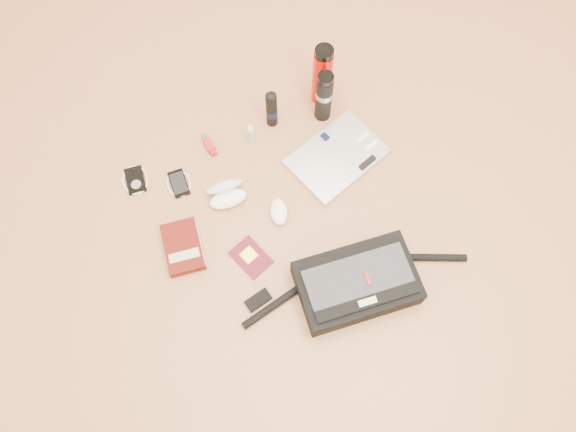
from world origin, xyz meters
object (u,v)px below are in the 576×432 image
Objects in this scene: messenger_bag at (356,283)px; thermos_red at (322,75)px; thermos_black at (324,96)px; book at (183,247)px; laptop at (337,157)px.

thermos_red is (0.30, 0.74, 0.09)m from messenger_bag.
book is at bearing -161.60° from thermos_black.
messenger_bag reaches higher than laptop.
thermos_red is at bearing 64.37° from thermos_black.
messenger_bag is 2.81× the size of thermos_red.
book is 0.89× the size of thermos_black.
book is at bearing 149.38° from messenger_bag.
thermos_red is (0.76, 0.32, 0.13)m from book.
messenger_bag is at bearing -112.21° from thermos_red.
laptop is at bearing 77.65° from messenger_bag.
messenger_bag is 0.52m from laptop.
laptop is 0.32m from thermos_red.
thermos_black is 0.09m from thermos_red.
laptop is 1.35× the size of thermos_red.
messenger_bag is 0.62m from book.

